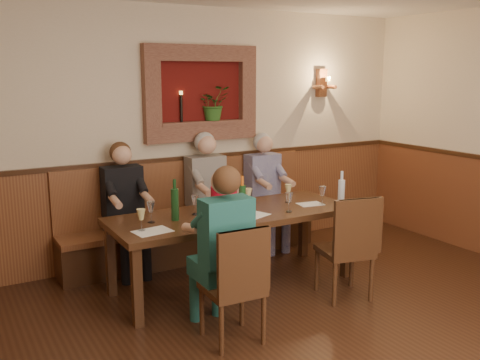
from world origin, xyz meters
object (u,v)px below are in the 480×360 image
object	(u,v)px
spittoon_bucket	(224,201)
wine_bottle_green_a	(242,199)
chair_near_left	(233,308)
wine_bottle_green_b	(175,204)
person_bench_right	(266,201)
dining_table	(234,220)
chair_near_right	(345,268)
water_bottle	(341,193)
person_bench_left	(126,221)
person_bench_mid	(209,207)
bench	(193,230)
person_chair_front	(221,264)

from	to	relation	value
spittoon_bucket	wine_bottle_green_a	size ratio (longest dim) A/B	0.75
wine_bottle_green_a	chair_near_left	bearing A→B (deg)	-124.00
spittoon_bucket	wine_bottle_green_b	xyz separation A→B (m)	(-0.46, 0.08, 0.02)
chair_near_left	wine_bottle_green_b	size ratio (longest dim) A/B	2.49
chair_near_left	wine_bottle_green_b	world-z (taller)	wine_bottle_green_b
person_bench_right	spittoon_bucket	distance (m)	1.42
dining_table	chair_near_right	size ratio (longest dim) A/B	2.44
wine_bottle_green_b	water_bottle	size ratio (longest dim) A/B	1.04
dining_table	wine_bottle_green_b	bearing A→B (deg)	178.33
person_bench_left	chair_near_left	bearing A→B (deg)	-81.97
person_bench_right	water_bottle	world-z (taller)	person_bench_right
person_bench_mid	chair_near_right	bearing A→B (deg)	-69.02
chair_near_right	person_bench_left	world-z (taller)	person_bench_left
chair_near_left	spittoon_bucket	xyz separation A→B (m)	(0.41, 0.91, 0.61)
chair_near_right	water_bottle	distance (m)	0.77
bench	person_bench_left	bearing A→B (deg)	-172.62
bench	person_chair_front	size ratio (longest dim) A/B	2.16
wine_bottle_green_a	wine_bottle_green_b	size ratio (longest dim) A/B	0.98
bench	spittoon_bucket	world-z (taller)	bench
water_bottle	spittoon_bucket	bearing A→B (deg)	165.54
person_bench_mid	wine_bottle_green_b	distance (m)	1.16
person_bench_right	wine_bottle_green_b	xyz separation A→B (m)	(-1.52, -0.82, 0.34)
person_bench_left	wine_bottle_green_a	bearing A→B (deg)	-49.36
bench	water_bottle	bearing A→B (deg)	-51.79
person_chair_front	person_bench_left	bearing A→B (deg)	99.02
bench	wine_bottle_green_b	size ratio (longest dim) A/B	7.83
person_chair_front	water_bottle	xyz separation A→B (m)	(1.58, 0.41, 0.33)
chair_near_right	spittoon_bucket	world-z (taller)	spittoon_bucket
dining_table	person_bench_mid	size ratio (longest dim) A/B	1.67
chair_near_right	spittoon_bucket	distance (m)	1.29
dining_table	person_bench_mid	distance (m)	0.86
person_chair_front	spittoon_bucket	xyz separation A→B (m)	(0.41, 0.72, 0.32)
wine_bottle_green_b	spittoon_bucket	bearing A→B (deg)	-9.87
spittoon_bucket	water_bottle	size ratio (longest dim) A/B	0.76
dining_table	chair_near_right	xyz separation A→B (m)	(0.77, -0.76, -0.39)
person_bench_mid	chair_near_left	bearing A→B (deg)	-111.29
person_bench_mid	wine_bottle_green_a	world-z (taller)	person_bench_mid
chair_near_right	person_bench_right	distance (m)	1.63
person_chair_front	dining_table	bearing A→B (deg)	54.80
person_chair_front	wine_bottle_green_b	xyz separation A→B (m)	(-0.05, 0.80, 0.33)
person_bench_mid	spittoon_bucket	xyz separation A→B (m)	(-0.30, -0.90, 0.30)
spittoon_bucket	dining_table	bearing A→B (deg)	24.29
dining_table	chair_near_left	distance (m)	1.19
person_bench_left	bench	bearing A→B (deg)	7.38
person_chair_front	wine_bottle_green_b	size ratio (longest dim) A/B	3.62
wine_bottle_green_a	chair_near_right	bearing A→B (deg)	-40.20
person_bench_mid	water_bottle	world-z (taller)	person_bench_mid
bench	person_chair_front	xyz separation A→B (m)	(-0.55, -1.72, 0.24)
chair_near_right	water_bottle	world-z (taller)	water_bottle
person_bench_right	water_bottle	bearing A→B (deg)	-84.52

